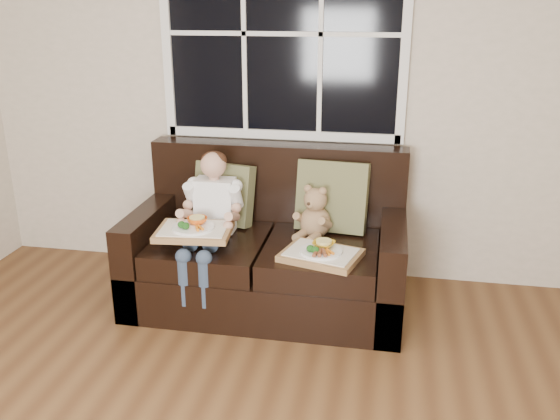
% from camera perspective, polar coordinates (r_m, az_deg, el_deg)
% --- Properties ---
extents(room_walls, '(4.52, 5.02, 2.71)m').
position_cam_1_polar(room_walls, '(1.55, -11.63, 9.38)').
color(room_walls, beige).
rests_on(room_walls, ground).
extents(window_back, '(1.62, 0.04, 1.37)m').
position_cam_1_polar(window_back, '(3.96, 0.23, 16.61)').
color(window_back, black).
rests_on(window_back, room_walls).
extents(loveseat, '(1.70, 0.92, 0.96)m').
position_cam_1_polar(loveseat, '(3.83, -1.05, -4.26)').
color(loveseat, black).
rests_on(loveseat, ground).
extents(pillow_left, '(0.43, 0.27, 0.41)m').
position_cam_1_polar(pillow_left, '(3.92, -5.43, 1.58)').
color(pillow_left, '#686941').
rests_on(pillow_left, loveseat).
extents(pillow_right, '(0.47, 0.25, 0.46)m').
position_cam_1_polar(pillow_right, '(3.79, 5.04, 1.32)').
color(pillow_right, '#686941').
rests_on(pillow_right, loveseat).
extents(child, '(0.36, 0.59, 0.81)m').
position_cam_1_polar(child, '(3.68, -6.67, 0.04)').
color(child, white).
rests_on(child, loveseat).
extents(teddy_bear, '(0.24, 0.28, 0.34)m').
position_cam_1_polar(teddy_bear, '(3.70, 3.40, -0.55)').
color(teddy_bear, '#A17555').
rests_on(teddy_bear, loveseat).
extents(tray_left, '(0.46, 0.37, 0.10)m').
position_cam_1_polar(tray_left, '(3.53, -8.27, -1.88)').
color(tray_left, '#A7784B').
rests_on(tray_left, child).
extents(tray_right, '(0.50, 0.43, 0.10)m').
position_cam_1_polar(tray_right, '(3.42, 3.98, -4.18)').
color(tray_right, '#A7784B').
rests_on(tray_right, loveseat).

